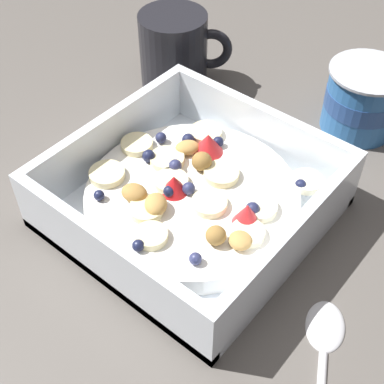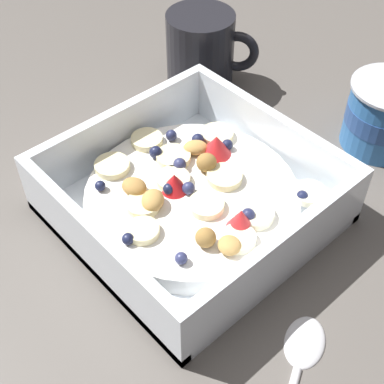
% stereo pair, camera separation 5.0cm
% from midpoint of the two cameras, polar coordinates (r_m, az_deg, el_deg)
% --- Properties ---
extents(ground_plane, '(2.40, 2.40, 0.00)m').
position_cam_midpoint_polar(ground_plane, '(0.52, 2.59, -3.48)').
color(ground_plane, '#56514C').
extents(fruit_bowl, '(0.22, 0.22, 0.07)m').
position_cam_midpoint_polar(fruit_bowl, '(0.51, 2.85, -0.77)').
color(fruit_bowl, white).
rests_on(fruit_bowl, ground).
extents(spoon, '(0.10, 0.16, 0.01)m').
position_cam_midpoint_polar(spoon, '(0.44, 14.33, -17.72)').
color(spoon, silver).
rests_on(spoon, ground).
extents(coffee_mug, '(0.10, 0.09, 0.09)m').
position_cam_midpoint_polar(coffee_mug, '(0.67, 3.27, 14.47)').
color(coffee_mug, black).
rests_on(coffee_mug, ground).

